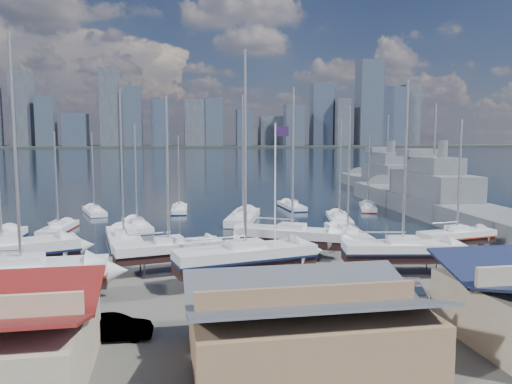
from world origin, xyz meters
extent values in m
plane|color=#605E59|center=(0.00, -10.00, 0.00)|extent=(1400.00, 1400.00, 0.00)
cube|color=#182537|center=(0.00, 300.00, -0.15)|extent=(1400.00, 600.00, 0.40)
cube|color=#2D332D|center=(0.00, 560.00, 1.10)|extent=(1400.00, 80.00, 2.20)
cube|color=#595E66|center=(-168.55, 559.47, 44.11)|extent=(22.49, 24.47, 83.83)
cube|color=#3D4756|center=(-141.97, 552.31, 30.18)|extent=(19.55, 21.83, 55.97)
cube|color=#475166|center=(-111.19, 558.58, 20.77)|extent=(26.03, 30.49, 37.14)
cube|color=#595E66|center=(-70.96, 546.95, 46.02)|extent=(21.60, 16.58, 87.63)
cube|color=#3D4756|center=(-45.38, 548.38, 36.00)|extent=(19.42, 28.42, 67.60)
cube|color=#475166|center=(-15.00, 551.59, 29.25)|extent=(20.24, 23.80, 54.09)
cube|color=#595E66|center=(25.78, 548.33, 29.20)|extent=(24.62, 19.72, 54.00)
cube|color=#3D4756|center=(47.64, 546.55, 30.18)|extent=(20.75, 17.93, 55.97)
cube|color=#475166|center=(84.09, 544.87, 23.71)|extent=(18.36, 16.25, 43.03)
cube|color=#595E66|center=(120.24, 563.78, 20.05)|extent=(28.49, 22.03, 35.69)
cube|color=#3D4756|center=(145.71, 546.00, 26.75)|extent=(23.34, 17.87, 49.11)
cube|color=#475166|center=(184.98, 560.84, 40.18)|extent=(25.35, 19.79, 75.95)
cube|color=#595E66|center=(208.39, 554.33, 31.04)|extent=(17.00, 27.45, 57.67)
cube|color=#3D4756|center=(245.53, 554.25, 55.22)|extent=(29.28, 24.05, 106.04)
cube|color=#475166|center=(277.54, 563.71, 39.40)|extent=(30.82, 28.37, 74.41)
cube|color=#595E66|center=(307.39, 565.54, 40.94)|extent=(21.74, 17.03, 77.48)
cube|color=#8C6B4C|center=(0.00, -26.00, 1.50)|extent=(12.00, 8.00, 3.00)
cube|color=#52575E|center=(0.00, -26.00, 3.54)|extent=(12.60, 8.40, 1.27)
cube|color=#2D2D33|center=(-20.64, -6.90, 0.08)|extent=(7.19, 5.12, 0.16)
cube|color=black|center=(-20.64, -6.90, 1.68)|extent=(12.14, 6.86, 0.95)
cube|color=silver|center=(-20.64, -6.90, 2.63)|extent=(12.31, 7.33, 0.95)
cube|color=#0B183A|center=(-20.64, -6.90, 2.19)|extent=(12.44, 7.40, 0.19)
cube|color=silver|center=(-20.64, -6.90, 3.35)|extent=(3.49, 2.92, 0.50)
cube|color=#2D2D33|center=(-17.23, -14.06, 0.08)|extent=(6.46, 3.17, 0.16)
cube|color=black|center=(-17.23, -14.06, 1.66)|extent=(11.65, 3.22, 0.92)
cube|color=silver|center=(-17.23, -14.06, 2.59)|extent=(11.67, 3.71, 0.92)
cube|color=#992510|center=(-17.23, -14.06, 2.16)|extent=(11.78, 3.75, 0.18)
cube|color=silver|center=(-17.23, -14.06, 3.30)|extent=(2.96, 2.06, 0.50)
cylinder|color=#B2B2B7|center=(-17.23, -14.06, 10.84)|extent=(0.22, 0.22, 15.58)
cube|color=#2D2D33|center=(-7.08, -7.11, 0.08)|extent=(5.50, 3.38, 0.16)
cube|color=black|center=(-7.08, -7.11, 1.57)|extent=(9.56, 4.15, 0.74)
cube|color=silver|center=(-7.08, -7.11, 2.32)|extent=(9.64, 4.53, 0.74)
cube|color=silver|center=(-7.08, -7.11, 2.94)|extent=(2.60, 2.02, 0.50)
cylinder|color=#B2B2B7|center=(-7.08, -7.11, 8.96)|extent=(0.22, 0.22, 12.55)
cube|color=#2D2D33|center=(-1.04, -11.59, 0.08)|extent=(6.78, 4.22, 0.16)
cube|color=black|center=(-1.04, -11.59, 1.66)|extent=(11.76, 5.23, 0.92)
cube|color=silver|center=(-1.04, -11.59, 2.57)|extent=(11.87, 5.69, 0.92)
cube|color=#0B183A|center=(-1.04, -11.59, 2.15)|extent=(11.99, 5.75, 0.18)
cube|color=silver|center=(-1.04, -11.59, 3.28)|extent=(3.22, 2.52, 0.50)
cylinder|color=#B2B2B7|center=(-1.04, -11.59, 10.75)|extent=(0.22, 0.22, 15.45)
cube|color=#2D2D33|center=(4.92, -3.32, 0.08)|extent=(6.12, 4.98, 0.16)
cube|color=black|center=(4.92, -3.32, 1.61)|extent=(10.03, 7.12, 0.81)
cube|color=silver|center=(4.92, -3.32, 2.42)|extent=(10.24, 7.49, 0.81)
cube|color=silver|center=(4.92, -3.32, 3.08)|extent=(3.05, 2.74, 0.50)
cylinder|color=#B2B2B7|center=(4.92, -3.32, 9.68)|extent=(0.22, 0.22, 13.71)
cube|color=#2D2D33|center=(12.63, -11.27, 0.08)|extent=(5.89, 3.41, 0.16)
cube|color=black|center=(12.63, -11.27, 1.60)|extent=(10.35, 4.01, 0.81)
cube|color=silver|center=(12.63, -11.27, 2.41)|extent=(10.42, 4.43, 0.81)
cube|color=#0B183A|center=(12.63, -11.27, 2.04)|extent=(10.53, 4.47, 0.16)
cube|color=silver|center=(12.63, -11.27, 3.07)|extent=(2.77, 2.08, 0.50)
cylinder|color=#B2B2B7|center=(12.63, -11.27, 9.63)|extent=(0.22, 0.22, 13.63)
cube|color=#2D2D33|center=(21.26, -5.56, 0.08)|extent=(4.79, 2.85, 0.16)
cube|color=black|center=(21.26, -5.56, 1.53)|extent=(8.38, 3.41, 0.65)
cube|color=silver|center=(21.26, -5.56, 2.18)|extent=(8.44, 3.75, 0.65)
cube|color=#992510|center=(21.26, -5.56, 1.88)|extent=(8.53, 3.79, 0.13)
cube|color=silver|center=(21.26, -5.56, 2.76)|extent=(2.26, 1.72, 0.50)
cylinder|color=#B2B2B7|center=(21.26, -5.56, 8.01)|extent=(0.22, 0.22, 11.02)
cube|color=black|center=(-20.67, 14.51, -0.23)|extent=(3.31, 8.88, 0.69)
cube|color=silver|center=(-20.67, 14.51, 0.47)|extent=(3.67, 8.93, 0.69)
cube|color=#992510|center=(-20.67, 14.51, 0.15)|extent=(3.70, 9.02, 0.14)
cube|color=silver|center=(-20.67, 14.51, 1.06)|extent=(1.76, 2.36, 0.50)
cylinder|color=#B2B2B7|center=(-20.67, 14.51, 6.67)|extent=(0.22, 0.22, 11.71)
cube|color=black|center=(-18.29, 28.67, -0.23)|extent=(4.48, 8.89, 0.69)
cube|color=silver|center=(-18.29, 28.67, 0.47)|extent=(4.83, 9.00, 0.69)
cube|color=silver|center=(-18.29, 28.67, 1.06)|extent=(2.02, 2.50, 0.50)
cylinder|color=#B2B2B7|center=(-18.29, 28.67, 6.66)|extent=(0.22, 0.22, 11.70)
cube|color=black|center=(-11.99, 5.75, -0.33)|extent=(4.64, 12.03, 0.94)
cube|color=silver|center=(-11.99, 5.75, 0.61)|extent=(5.13, 12.10, 0.94)
cube|color=#0B183A|center=(-11.99, 5.75, 0.18)|extent=(5.18, 12.23, 0.19)
cube|color=silver|center=(-11.99, 5.75, 1.33)|extent=(2.42, 3.21, 0.50)
cylinder|color=#B2B2B7|center=(-11.99, 5.75, 9.00)|extent=(0.22, 0.22, 15.83)
cube|color=black|center=(-11.07, 14.61, -0.25)|extent=(4.24, 9.59, 0.75)
cube|color=silver|center=(-11.07, 14.61, 0.50)|extent=(4.62, 9.68, 0.75)
cube|color=silver|center=(-11.07, 14.61, 1.12)|extent=(2.05, 2.62, 0.50)
cylinder|color=#B2B2B7|center=(-11.07, 14.61, 7.17)|extent=(0.22, 0.22, 12.59)
cube|color=black|center=(-5.36, 28.77, -0.22)|extent=(2.42, 8.46, 0.67)
cube|color=silver|center=(-5.36, 28.77, 0.45)|extent=(2.77, 8.48, 0.67)
cube|color=#0B183A|center=(-5.36, 28.77, 0.14)|extent=(2.80, 8.56, 0.13)
cube|color=silver|center=(-5.36, 28.77, 1.04)|extent=(1.51, 2.16, 0.50)
cylinder|color=#B2B2B7|center=(-5.36, 28.77, 6.44)|extent=(0.22, 0.22, 11.30)
cube|color=black|center=(1.63, 6.44, -0.23)|extent=(3.29, 9.02, 0.71)
cube|color=silver|center=(1.63, 6.44, 0.47)|extent=(3.66, 9.07, 0.71)
cube|color=#992510|center=(1.63, 6.44, 0.15)|extent=(3.70, 9.16, 0.14)
cube|color=silver|center=(1.63, 6.44, 1.08)|extent=(1.77, 2.39, 0.50)
cylinder|color=#B2B2B7|center=(1.63, 6.44, 6.78)|extent=(0.22, 0.22, 11.90)
cube|color=black|center=(3.20, 17.92, -0.34)|extent=(6.29, 12.49, 0.97)
cube|color=silver|center=(3.20, 17.92, 0.63)|extent=(6.78, 12.64, 0.97)
cube|color=silver|center=(3.20, 17.92, 1.37)|extent=(2.84, 3.50, 0.50)
cylinder|color=#B2B2B7|center=(3.20, 17.92, 9.34)|extent=(0.22, 0.22, 16.44)
cube|color=black|center=(13.05, 29.12, -0.24)|extent=(2.62, 9.09, 0.72)
cube|color=silver|center=(13.05, 29.12, 0.48)|extent=(3.00, 9.11, 0.72)
cube|color=#0B183A|center=(13.05, 29.12, 0.15)|extent=(3.03, 9.20, 0.14)
cube|color=silver|center=(13.05, 29.12, 1.09)|extent=(1.63, 2.32, 0.50)
cylinder|color=#B2B2B7|center=(13.05, 29.12, 6.91)|extent=(0.22, 0.22, 12.13)
cube|color=black|center=(13.60, 4.55, -0.29)|extent=(3.21, 10.77, 0.85)
cube|color=silver|center=(13.60, 4.55, 0.56)|extent=(3.66, 10.80, 0.85)
cube|color=silver|center=(13.60, 4.55, 1.24)|extent=(1.95, 2.77, 0.50)
cylinder|color=#B2B2B7|center=(13.60, 4.55, 8.16)|extent=(0.22, 0.22, 14.36)
cube|color=black|center=(16.23, 14.87, -0.26)|extent=(4.43, 10.08, 0.78)
cube|color=silver|center=(16.23, 14.87, 0.52)|extent=(4.83, 10.17, 0.78)
cube|color=#0B183A|center=(16.23, 14.87, 0.16)|extent=(4.88, 10.28, 0.16)
cube|color=silver|center=(16.23, 14.87, 1.16)|extent=(2.15, 2.75, 0.50)
cylinder|color=#B2B2B7|center=(16.23, 14.87, 7.54)|extent=(0.22, 0.22, 13.24)
cube|color=black|center=(24.95, 25.74, -0.22)|extent=(4.71, 8.70, 0.68)
cube|color=silver|center=(24.95, 25.74, 0.46)|extent=(5.04, 8.82, 0.68)
cube|color=#992510|center=(24.95, 25.74, 0.15)|extent=(5.10, 8.91, 0.14)
cube|color=silver|center=(24.95, 25.74, 1.05)|extent=(2.05, 2.48, 0.50)
cylinder|color=#B2B2B7|center=(24.95, 25.74, 6.54)|extent=(0.22, 0.22, 11.49)
cube|color=slate|center=(32.50, 19.02, 0.51)|extent=(11.28, 51.76, 4.62)
cube|color=slate|center=(32.50, 19.02, 4.62)|extent=(7.64, 18.34, 3.60)
cube|color=slate|center=(32.50, 19.02, 7.62)|extent=(5.54, 10.55, 2.40)
cube|color=slate|center=(32.81, 24.14, 9.32)|extent=(6.05, 5.47, 1.20)
cylinder|color=#B2B2B7|center=(32.50, 19.02, 12.82)|extent=(0.30, 0.30, 8.00)
cube|color=slate|center=(39.83, 51.15, 0.47)|extent=(10.05, 46.73, 4.17)
cube|color=slate|center=(39.83, 51.15, 4.35)|extent=(6.85, 16.55, 3.60)
cube|color=slate|center=(39.83, 51.15, 7.35)|extent=(4.97, 9.51, 2.40)
cube|color=slate|center=(40.09, 55.78, 9.05)|extent=(5.45, 4.93, 1.20)
cylinder|color=#B2B2B7|center=(39.83, 51.15, 12.55)|extent=(0.30, 0.30, 8.00)
imported|color=gray|center=(-13.15, -20.25, 0.64)|extent=(1.74, 3.82, 1.27)
imported|color=gray|center=(-10.25, -21.29, 0.71)|extent=(4.38, 1.78, 1.41)
imported|color=gray|center=(1.35, -19.65, 0.81)|extent=(4.29, 6.34, 1.61)
imported|color=gray|center=(10.04, -18.32, 0.67)|extent=(3.29, 4.95, 1.33)
cylinder|color=white|center=(1.37, -11.59, 6.44)|extent=(0.12, 0.12, 12.87)
cube|color=#2B1645|center=(1.91, -11.59, 12.23)|extent=(1.07, 0.05, 0.75)
camera|label=1|loc=(-7.04, -50.29, 11.73)|focal=35.00mm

